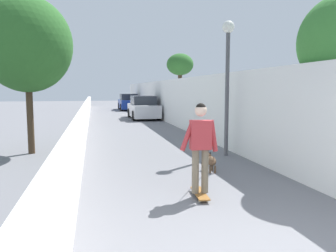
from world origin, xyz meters
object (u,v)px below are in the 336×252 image
tree_left_far (27,45)px  person_skateboarder (200,141)px  skateboard (200,194)px  car_far (129,102)px  tree_right_near (180,66)px  dog (211,160)px  car_near (143,108)px  lamp_post (228,63)px

tree_left_far → person_skateboarder: size_ratio=2.87×
skateboard → car_far: (26.03, -1.39, 0.65)m
tree_right_near → dog: bearing=168.0°
skateboard → car_near: size_ratio=0.19×
car_near → person_skateboarder: bearing=175.2°
lamp_post → tree_right_near: bearing=-8.8°
skateboard → person_skateboarder: bearing=-178.2°
tree_right_near → car_far: (9.38, 2.62, -2.87)m
tree_left_far → dog: tree_left_far is taller
person_skateboarder → lamp_post: bearing=-29.4°
tree_left_far → skateboard: size_ratio=5.86×
car_near → car_far: 9.61m
car_near → tree_right_near: bearing=-85.1°
tree_left_far → skateboard: tree_left_far is taller
person_skateboarder → car_near: size_ratio=0.39×
tree_left_far → car_far: 21.67m
car_far → person_skateboarder: bearing=176.9°
skateboard → lamp_post: bearing=-29.4°
tree_right_near → car_near: 3.89m
tree_right_near → dog: tree_right_near is taller
tree_left_far → dog: bearing=-126.0°
tree_right_near → skateboard: size_ratio=5.44×
lamp_post → skateboard: lamp_post is taller
tree_right_near → skateboard: bearing=166.5°
tree_right_near → person_skateboarder: (-16.65, 4.01, -2.53)m
skateboard → person_skateboarder: 0.99m
lamp_post → tree_left_far: bearing=74.4°
car_near → car_far: size_ratio=1.00×
tree_left_far → lamp_post: bearing=-105.6°
skateboard → car_near: (16.42, -1.39, 0.65)m
tree_left_far → tree_right_near: bearing=-34.2°
person_skateboarder → dog: 2.10m
tree_right_near → lamp_post: (-13.12, 2.02, -0.84)m
tree_right_near → lamp_post: size_ratio=1.12×
tree_right_near → car_far: size_ratio=1.02×
lamp_post → skateboard: bearing=150.6°
tree_right_near → skateboard: 17.48m
lamp_post → person_skateboarder: lamp_post is taller
tree_right_near → car_far: tree_right_near is taller
car_far → tree_left_far: bearing=166.0°
lamp_post → car_near: bearing=2.7°
lamp_post → car_near: (12.89, 0.60, -2.03)m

